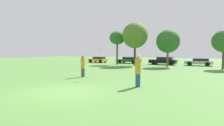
{
  "coord_description": "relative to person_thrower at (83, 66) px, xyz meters",
  "views": [
    {
      "loc": [
        6.52,
        -7.06,
        2.1
      ],
      "look_at": [
        0.15,
        4.91,
        1.27
      ],
      "focal_mm": 28.16,
      "sensor_mm": 36.0,
      "label": 1
    }
  ],
  "objects": [
    {
      "name": "ground_plane",
      "position": [
        2.65,
        -4.88,
        -0.93
      ],
      "size": [
        120.0,
        120.0,
        0.0
      ],
      "primitive_type": "plane",
      "color": "#54843D"
    },
    {
      "name": "parked_car_silver",
      "position": [
        8.35,
        18.47,
        -0.32
      ],
      "size": [
        4.04,
        1.93,
        1.13
      ],
      "rotation": [
        0.0,
        0.0,
        3.11
      ],
      "color": "#B2B2B7",
      "rests_on": "ground"
    },
    {
      "name": "parked_car_black",
      "position": [
        2.94,
        18.21,
        -0.25
      ],
      "size": [
        4.5,
        2.18,
        1.3
      ],
      "rotation": [
        0.0,
        0.0,
        3.11
      ],
      "color": "black",
      "rests_on": "ground"
    },
    {
      "name": "parked_car_green",
      "position": [
        -3.55,
        18.76,
        -0.27
      ],
      "size": [
        4.61,
        2.12,
        1.2
      ],
      "rotation": [
        0.0,
        0.0,
        3.11
      ],
      "color": "#196633",
      "rests_on": "ground"
    },
    {
      "name": "person_thrower",
      "position": [
        0.0,
        0.0,
        0.0
      ],
      "size": [
        0.35,
        0.35,
        1.84
      ],
      "rotation": [
        0.0,
        0.0,
        -0.33
      ],
      "color": "#3F3F47",
      "rests_on": "ground"
    },
    {
      "name": "frisbee",
      "position": [
        1.8,
        -0.23,
        1.39
      ],
      "size": [
        0.23,
        0.23,
        0.05
      ],
      "color": "orange"
    },
    {
      "name": "tree_1",
      "position": [
        -0.68,
        14.21,
        3.78
      ],
      "size": [
        4.0,
        4.0,
        6.73
      ],
      "color": "#473323",
      "rests_on": "ground"
    },
    {
      "name": "tree_0",
      "position": [
        -4.13,
        14.89,
        3.54
      ],
      "size": [
        2.64,
        2.64,
        5.65
      ],
      "color": "brown",
      "rests_on": "ground"
    },
    {
      "name": "tree_2",
      "position": [
        4.42,
        13.84,
        2.69
      ],
      "size": [
        3.27,
        3.27,
        5.27
      ],
      "color": "brown",
      "rests_on": "ground"
    },
    {
      "name": "person_catcher",
      "position": [
        5.59,
        -1.89,
        0.07
      ],
      "size": [
        0.34,
        0.34,
        1.97
      ],
      "rotation": [
        0.0,
        0.0,
        2.82
      ],
      "color": "navy",
      "rests_on": "ground"
    },
    {
      "name": "tree_3",
      "position": [
        11.11,
        13.55,
        2.51
      ],
      "size": [
        2.73,
        2.73,
        4.83
      ],
      "color": "#473323",
      "rests_on": "ground"
    },
    {
      "name": "parked_car_yellow",
      "position": [
        -10.02,
        18.11,
        -0.3
      ],
      "size": [
        3.9,
        2.08,
        1.17
      ],
      "rotation": [
        0.0,
        0.0,
        3.11
      ],
      "color": "gold",
      "rests_on": "ground"
    }
  ]
}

